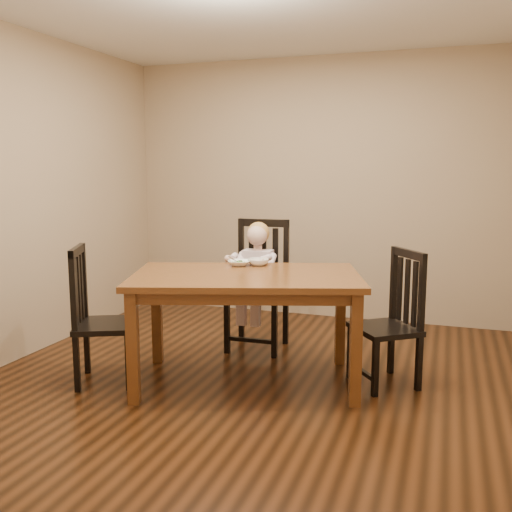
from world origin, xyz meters
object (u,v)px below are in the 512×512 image
(chair_child, at_px, (259,287))
(toddler, at_px, (257,272))
(dining_table, at_px, (246,287))
(chair_right, at_px, (391,321))
(bowl_veg, at_px, (258,262))
(chair_left, at_px, (98,318))
(bowl_peas, at_px, (239,263))

(chair_child, distance_m, toddler, 0.16)
(dining_table, relative_size, chair_right, 1.87)
(dining_table, distance_m, chair_right, 1.08)
(chair_right, xyz_separation_m, bowl_veg, (-1.04, 0.06, 0.37))
(chair_child, distance_m, bowl_veg, 0.57)
(chair_right, bearing_deg, bowl_veg, 49.69)
(chair_child, height_order, toddler, chair_child)
(chair_child, relative_size, bowl_veg, 6.81)
(chair_child, xyz_separation_m, chair_left, (-0.85, -1.18, -0.05))
(chair_left, relative_size, bowl_veg, 6.15)
(chair_right, relative_size, toddler, 1.72)
(chair_right, bearing_deg, bowl_peas, 53.26)
(toddler, height_order, bowl_peas, toddler)
(dining_table, height_order, chair_child, chair_child)
(bowl_peas, xyz_separation_m, bowl_veg, (0.14, 0.07, 0.00))
(bowl_peas, height_order, bowl_veg, bowl_veg)
(toddler, relative_size, bowl_veg, 3.48)
(chair_child, height_order, chair_left, chair_child)
(chair_right, bearing_deg, toddler, 31.49)
(chair_child, height_order, chair_right, chair_child)
(dining_table, height_order, toddler, toddler)
(chair_left, distance_m, bowl_peas, 1.14)
(dining_table, distance_m, toddler, 0.80)
(dining_table, height_order, chair_right, chair_right)
(bowl_peas, bearing_deg, chair_right, 0.30)
(chair_child, height_order, bowl_peas, chair_child)
(bowl_veg, bearing_deg, chair_left, -144.58)
(chair_left, height_order, toddler, chair_left)
(chair_left, bearing_deg, dining_table, 83.79)
(toddler, bearing_deg, dining_table, 100.82)
(dining_table, relative_size, toddler, 3.22)
(bowl_veg, bearing_deg, dining_table, -85.26)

